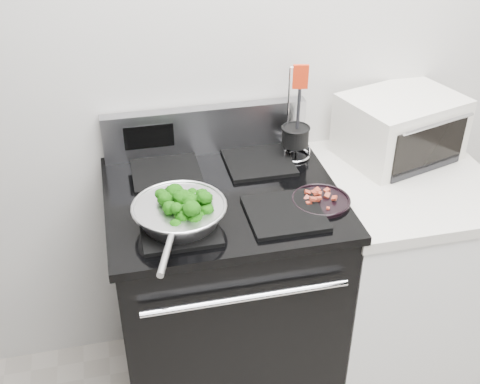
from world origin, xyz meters
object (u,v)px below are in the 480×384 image
object	(u,v)px
skillet	(179,213)
bacon_plate	(321,198)
gas_range	(224,295)
toaster_oven	(400,127)
utensil_holder	(295,141)

from	to	relation	value
skillet	bacon_plate	bearing A→B (deg)	20.21
gas_range	toaster_oven	world-z (taller)	toaster_oven
gas_range	bacon_plate	bearing A→B (deg)	-22.75
skillet	toaster_oven	size ratio (longest dim) A/B	0.94
gas_range	utensil_holder	distance (m)	0.64
skillet	bacon_plate	xyz separation A→B (m)	(0.47, 0.03, -0.03)
gas_range	bacon_plate	distance (m)	0.58
bacon_plate	utensil_holder	bearing A→B (deg)	88.82
toaster_oven	bacon_plate	bearing A→B (deg)	-161.03
skillet	bacon_plate	distance (m)	0.47
gas_range	toaster_oven	distance (m)	0.92
gas_range	toaster_oven	bearing A→B (deg)	12.96
gas_range	toaster_oven	xyz separation A→B (m)	(0.72, 0.17, 0.55)
skillet	utensil_holder	size ratio (longest dim) A/B	1.26
skillet	toaster_oven	distance (m)	0.94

